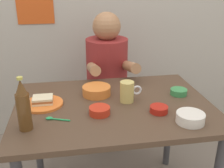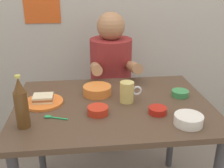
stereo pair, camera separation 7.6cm
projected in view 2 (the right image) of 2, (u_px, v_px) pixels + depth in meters
name	position (u px, v px, depth m)	size (l,w,h in m)	color
dining_table	(113.00, 118.00, 1.56)	(1.10, 0.80, 0.74)	#4C3828
stool	(111.00, 112.00, 2.26)	(0.34, 0.34, 0.45)	#4C4C51
person_seated	(111.00, 65.00, 2.09)	(0.33, 0.56, 0.72)	maroon
plate_orange	(44.00, 102.00, 1.53)	(0.22, 0.22, 0.01)	orange
sandwich	(43.00, 98.00, 1.52)	(0.11, 0.09, 0.04)	beige
beer_mug	(127.00, 92.00, 1.53)	(0.13, 0.08, 0.12)	#D1BC66
beer_bottle	(21.00, 104.00, 1.25)	(0.06, 0.06, 0.26)	#593819
sauce_bowl_chili	(98.00, 110.00, 1.41)	(0.11, 0.11, 0.04)	red
rice_bowl_white	(189.00, 119.00, 1.30)	(0.14, 0.14, 0.05)	silver
soup_bowl_orange	(97.00, 90.00, 1.63)	(0.17, 0.17, 0.05)	orange
sambal_bowl_red	(158.00, 110.00, 1.41)	(0.10, 0.10, 0.03)	#B21E14
dip_bowl_green	(180.00, 93.00, 1.61)	(0.10, 0.10, 0.03)	#388C4C
spoon	(52.00, 117.00, 1.37)	(0.12, 0.05, 0.01)	#26A559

